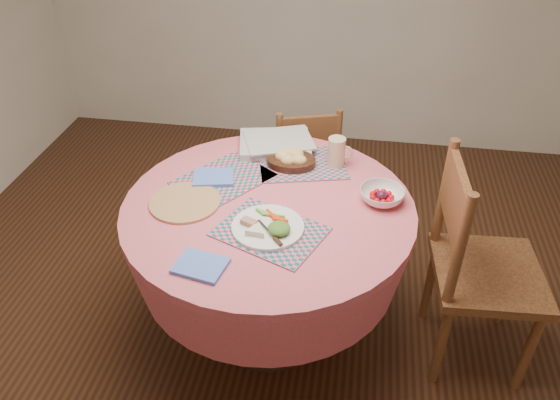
{
  "coord_description": "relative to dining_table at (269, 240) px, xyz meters",
  "views": [
    {
      "loc": [
        0.35,
        -1.83,
        2.1
      ],
      "look_at": [
        0.05,
        0.0,
        0.78
      ],
      "focal_mm": 35.0,
      "sensor_mm": 36.0,
      "label": 1
    }
  ],
  "objects": [
    {
      "name": "ground",
      "position": [
        0.0,
        0.0,
        -0.56
      ],
      "size": [
        4.0,
        4.0,
        0.0
      ],
      "primitive_type": "plane",
      "color": "#331C0F",
      "rests_on": "ground"
    },
    {
      "name": "dining_table",
      "position": [
        0.0,
        0.0,
        0.0
      ],
      "size": [
        1.24,
        1.24,
        0.75
      ],
      "color": "#C55C67",
      "rests_on": "ground"
    },
    {
      "name": "chair_right",
      "position": [
        0.89,
        0.01,
        -0.02
      ],
      "size": [
        0.48,
        0.5,
        1.02
      ],
      "rotation": [
        0.0,
        0.0,
        1.63
      ],
      "color": "brown",
      "rests_on": "ground"
    },
    {
      "name": "chair_back",
      "position": [
        0.06,
        0.83,
        -0.12
      ],
      "size": [
        0.48,
        0.47,
        0.84
      ],
      "rotation": [
        0.0,
        0.0,
        3.44
      ],
      "color": "brown",
      "rests_on": "ground"
    },
    {
      "name": "placemat_front",
      "position": [
        0.04,
        -0.18,
        0.2
      ],
      "size": [
        0.48,
        0.43,
        0.01
      ],
      "primitive_type": "cube",
      "rotation": [
        0.0,
        0.0,
        -0.4
      ],
      "color": "#115E65",
      "rests_on": "dining_table"
    },
    {
      "name": "placemat_left",
      "position": [
        -0.23,
        0.16,
        0.2
      ],
      "size": [
        0.48,
        0.5,
        0.01
      ],
      "primitive_type": "cube",
      "rotation": [
        0.0,
        0.0,
        0.94
      ],
      "color": "#115E65",
      "rests_on": "dining_table"
    },
    {
      "name": "placemat_back",
      "position": [
        0.1,
        0.34,
        0.2
      ],
      "size": [
        0.46,
        0.39,
        0.01
      ],
      "primitive_type": "cube",
      "rotation": [
        0.0,
        0.0,
        0.25
      ],
      "color": "#115E65",
      "rests_on": "dining_table"
    },
    {
      "name": "wicker_trivet",
      "position": [
        -0.35,
        -0.05,
        0.2
      ],
      "size": [
        0.3,
        0.3,
        0.01
      ],
      "primitive_type": "cylinder",
      "color": "#A27146",
      "rests_on": "dining_table"
    },
    {
      "name": "napkin_near",
      "position": [
        -0.17,
        -0.42,
        0.2
      ],
      "size": [
        0.2,
        0.17,
        0.01
      ],
      "primitive_type": "cube",
      "rotation": [
        0.0,
        0.0,
        -0.2
      ],
      "color": "#547AD9",
      "rests_on": "dining_table"
    },
    {
      "name": "napkin_far",
      "position": [
        -0.28,
        0.15,
        0.21
      ],
      "size": [
        0.2,
        0.17,
        0.01
      ],
      "primitive_type": "cube",
      "rotation": [
        0.0,
        0.0,
        0.2
      ],
      "color": "#547AD9",
      "rests_on": "placemat_left"
    },
    {
      "name": "dinner_plate",
      "position": [
        0.03,
        -0.17,
        0.22
      ],
      "size": [
        0.29,
        0.29,
        0.05
      ],
      "rotation": [
        0.0,
        0.0,
        -0.42
      ],
      "color": "white",
      "rests_on": "placemat_front"
    },
    {
      "name": "bread_bowl",
      "position": [
        0.05,
        0.33,
        0.23
      ],
      "size": [
        0.23,
        0.23,
        0.08
      ],
      "color": "black",
      "rests_on": "placemat_back"
    },
    {
      "name": "latte_mug",
      "position": [
        0.26,
        0.36,
        0.27
      ],
      "size": [
        0.12,
        0.08,
        0.14
      ],
      "color": "beige",
      "rests_on": "placemat_back"
    },
    {
      "name": "fruit_bowl",
      "position": [
        0.47,
        0.1,
        0.22
      ],
      "size": [
        0.22,
        0.22,
        0.06
      ],
      "rotation": [
        0.0,
        0.0,
        -0.18
      ],
      "color": "white",
      "rests_on": "dining_table"
    },
    {
      "name": "newspaper_stack",
      "position": [
        -0.05,
        0.48,
        0.22
      ],
      "size": [
        0.41,
        0.35,
        0.04
      ],
      "rotation": [
        0.0,
        0.0,
        0.2
      ],
      "color": "silver",
      "rests_on": "dining_table"
    }
  ]
}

